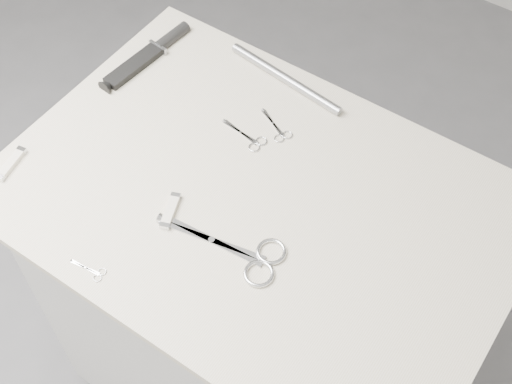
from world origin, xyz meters
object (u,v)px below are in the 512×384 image
Objects in this scene: metal_rail at (285,78)px; large_shears at (246,254)px; sheathed_knife at (151,52)px; embroidery_scissors_a at (250,139)px; pocket_knife_a at (11,164)px; plinth at (257,308)px; pocket_knife_b at (170,211)px; embroidery_scissors_b at (278,130)px; tiny_scissors at (92,271)px.

large_shears is at bearing -66.13° from metal_rail.
large_shears is 1.01× the size of sheathed_knife.
large_shears is 0.84× the size of metal_rail.
embroidery_scissors_a is at bearing -80.50° from metal_rail.
pocket_knife_a is at bearing -122.61° from metal_rail.
sheathed_knife is at bearing 155.43° from plinth.
plinth is 10.92× the size of pocket_knife_b.
tiny_scissors is at bearing -75.02° from embroidery_scissors_b.
sheathed_knife reaches higher than large_shears.
plinth is at bearing -43.29° from embroidery_scissors_b.
tiny_scissors is at bearing -146.78° from large_shears.
embroidery_scissors_a is 1.15× the size of embroidery_scissors_b.
metal_rail reaches higher than embroidery_scissors_b.
pocket_knife_a is (-0.51, -0.10, 0.00)m from large_shears.
tiny_scissors is 0.19m from pocket_knife_b.
large_shears is 0.17m from pocket_knife_b.
tiny_scissors is at bearing -92.58° from metal_rail.
embroidery_scissors_a and embroidery_scissors_b have the same top height.
metal_rail reaches higher than pocket_knife_b.
sheathed_knife is at bearing 22.94° from pocket_knife_b.
pocket_knife_b reaches higher than embroidery_scissors_a.
pocket_knife_b is (0.31, -0.32, -0.00)m from sheathed_knife.
large_shears is at bearing -109.96° from pocket_knife_b.
large_shears is at bearing 34.29° from tiny_scissors.
plinth is 3.61× the size of sheathed_knife.
pocket_knife_a is (-0.03, -0.41, -0.00)m from sheathed_knife.
metal_rail is at bearing 143.20° from embroidery_scissors_b.
plinth is 0.50m from embroidery_scissors_b.
large_shears is at bearing -117.86° from sheathed_knife.
embroidery_scissors_b and tiny_scissors have the same top height.
tiny_scissors is 0.82× the size of pocket_knife_a.
pocket_knife_b is at bearing -88.64° from metal_rail.
large_shears is 2.65× the size of embroidery_scissors_b.
metal_rail reaches higher than embroidery_scissors_a.
pocket_knife_b is at bearing -85.96° from pocket_knife_a.
embroidery_scissors_b is (0.04, 0.05, -0.00)m from embroidery_scissors_a.
pocket_knife_b is 0.42m from metal_rail.
large_shears reaches higher than embroidery_scissors_b.
large_shears reaches higher than embroidery_scissors_a.
embroidery_scissors_a and tiny_scissors have the same top height.
pocket_knife_a reaches higher than tiny_scissors.
tiny_scissors is 0.24× the size of metal_rail.
embroidery_scissors_a is at bearing -98.37° from sheathed_knife.
plinth is 0.50m from embroidery_scissors_a.
plinth is 3.56× the size of large_shears.
sheathed_knife is at bearing 111.25° from tiny_scissors.
sheathed_knife is at bearing 173.96° from embroidery_scissors_a.
large_shears is 3.51× the size of tiny_scissors.
large_shears is 0.28m from embroidery_scissors_a.
pocket_knife_a reaches higher than embroidery_scissors_a.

